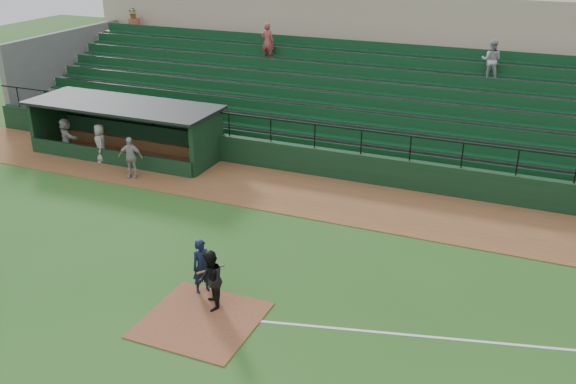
% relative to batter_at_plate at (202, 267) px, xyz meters
% --- Properties ---
extents(ground, '(90.00, 90.00, 0.00)m').
position_rel_batter_at_plate_xyz_m(ground, '(0.65, -0.27, -0.84)').
color(ground, '#27561C').
rests_on(ground, ground).
extents(warning_track, '(40.00, 4.00, 0.03)m').
position_rel_batter_at_plate_xyz_m(warning_track, '(0.65, 7.73, -0.83)').
color(warning_track, brown).
rests_on(warning_track, ground).
extents(home_plate_dirt, '(3.00, 3.00, 0.03)m').
position_rel_batter_at_plate_xyz_m(home_plate_dirt, '(0.65, -1.27, -0.83)').
color(home_plate_dirt, brown).
rests_on(home_plate_dirt, ground).
extents(foul_line, '(17.49, 4.44, 0.01)m').
position_rel_batter_at_plate_xyz_m(foul_line, '(8.65, 0.93, -0.84)').
color(foul_line, white).
rests_on(foul_line, ground).
extents(stadium_structure, '(38.00, 13.08, 6.40)m').
position_rel_batter_at_plate_xyz_m(stadium_structure, '(0.65, 16.19, 1.46)').
color(stadium_structure, black).
rests_on(stadium_structure, ground).
extents(dugout, '(8.90, 3.20, 2.42)m').
position_rel_batter_at_plate_xyz_m(dugout, '(-9.10, 9.29, 0.49)').
color(dugout, black).
rests_on(dugout, ground).
extents(batter_at_plate, '(1.13, 0.74, 1.68)m').
position_rel_batter_at_plate_xyz_m(batter_at_plate, '(0.00, 0.00, 0.00)').
color(batter_at_plate, black).
rests_on(batter_at_plate, ground).
extents(umpire, '(1.02, 1.08, 1.76)m').
position_rel_batter_at_plate_xyz_m(umpire, '(0.62, -0.63, 0.04)').
color(umpire, black).
rests_on(umpire, ground).
extents(dugout_player_a, '(1.10, 0.70, 1.74)m').
position_rel_batter_at_plate_xyz_m(dugout_player_a, '(-7.24, 6.63, 0.06)').
color(dugout_player_a, '#ADA7A2').
rests_on(dugout_player_a, warning_track).
extents(dugout_player_b, '(0.97, 0.99, 1.72)m').
position_rel_batter_at_plate_xyz_m(dugout_player_b, '(-9.54, 7.64, 0.05)').
color(dugout_player_b, '#9A9590').
rests_on(dugout_player_b, warning_track).
extents(dugout_player_c, '(1.64, 1.20, 1.71)m').
position_rel_batter_at_plate_xyz_m(dugout_player_c, '(-11.59, 7.81, 0.04)').
color(dugout_player_c, '#9A9490').
rests_on(dugout_player_c, warning_track).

